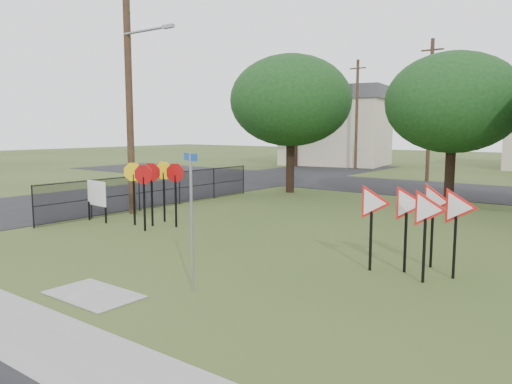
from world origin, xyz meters
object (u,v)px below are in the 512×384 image
Objects in this scene: stop_sign_cluster at (154,179)px; info_board at (97,195)px; street_name_sign at (191,212)px; yield_sign_cluster at (418,208)px.

info_board is at bearing -162.69° from stop_sign_cluster.
street_name_sign is at bearing -22.83° from info_board.
street_name_sign is 5.24m from yield_sign_cluster.
stop_sign_cluster reaches higher than info_board.
street_name_sign is 1.93× the size of info_board.
stop_sign_cluster is 9.35m from yield_sign_cluster.
stop_sign_cluster is 0.82× the size of yield_sign_cluster.
street_name_sign is at bearing -129.83° from yield_sign_cluster.
yield_sign_cluster is at bearing 50.17° from street_name_sign.
street_name_sign reaches higher than stop_sign_cluster.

